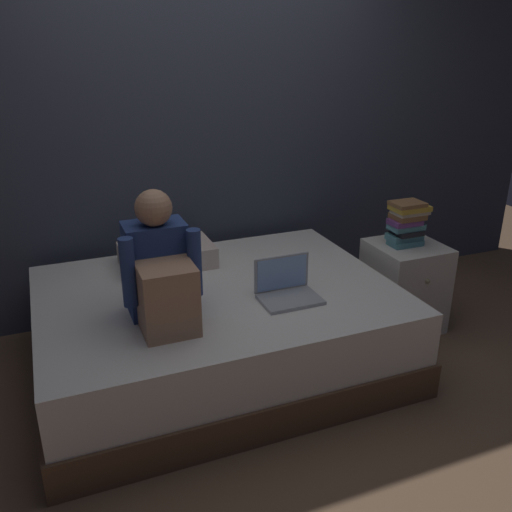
{
  "coord_description": "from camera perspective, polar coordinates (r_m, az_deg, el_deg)",
  "views": [
    {
      "loc": [
        -1.04,
        -2.37,
        1.81
      ],
      "look_at": [
        -0.04,
        0.1,
        0.75
      ],
      "focal_mm": 38.23,
      "sensor_mm": 36.0,
      "label": 1
    }
  ],
  "objects": [
    {
      "name": "book_stack",
      "position": [
        3.57,
        15.51,
        3.38
      ],
      "size": [
        0.23,
        0.17,
        0.29
      ],
      "color": "teal",
      "rests_on": "nightstand"
    },
    {
      "name": "laptop",
      "position": [
        2.96,
        3.21,
        -3.41
      ],
      "size": [
        0.32,
        0.23,
        0.22
      ],
      "color": "#9EA0A5",
      "rests_on": "bed"
    },
    {
      "name": "pillow",
      "position": [
        3.42,
        -9.3,
        0.09
      ],
      "size": [
        0.56,
        0.36,
        0.13
      ],
      "primitive_type": "cube",
      "color": "beige",
      "rests_on": "bed"
    },
    {
      "name": "ground_plane",
      "position": [
        3.16,
        1.42,
        -13.29
      ],
      "size": [
        8.0,
        8.0,
        0.0
      ],
      "primitive_type": "plane",
      "color": "brown"
    },
    {
      "name": "nightstand",
      "position": [
        3.75,
        15.19,
        -3.02
      ],
      "size": [
        0.44,
        0.46,
        0.58
      ],
      "color": "beige",
      "rests_on": "ground_plane"
    },
    {
      "name": "bed",
      "position": [
        3.2,
        -4.01,
        -7.54
      ],
      "size": [
        2.0,
        1.5,
        0.5
      ],
      "color": "brown",
      "rests_on": "ground_plane"
    },
    {
      "name": "person_sitting",
      "position": [
        2.7,
        -9.96,
        -1.79
      ],
      "size": [
        0.39,
        0.44,
        0.66
      ],
      "color": "navy",
      "rests_on": "bed"
    },
    {
      "name": "wall_back",
      "position": [
        3.74,
        -5.92,
        14.55
      ],
      "size": [
        5.6,
        0.1,
        2.7
      ],
      "primitive_type": "cube",
      "color": "#383D4C",
      "rests_on": "ground_plane"
    }
  ]
}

